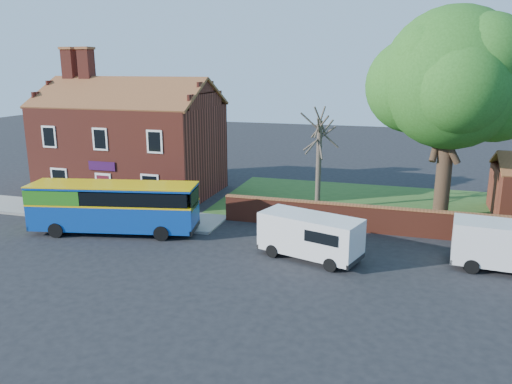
% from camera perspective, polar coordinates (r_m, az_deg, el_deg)
% --- Properties ---
extents(ground, '(120.00, 120.00, 0.00)m').
position_cam_1_polar(ground, '(26.00, -12.87, -7.11)').
color(ground, black).
rests_on(ground, ground).
extents(pavement, '(18.00, 3.50, 0.12)m').
position_cam_1_polar(pavement, '(34.20, -18.43, -2.20)').
color(pavement, gray).
rests_on(pavement, ground).
extents(kerb, '(18.00, 0.15, 0.14)m').
position_cam_1_polar(kerb, '(32.84, -20.16, -3.00)').
color(kerb, slate).
rests_on(kerb, ground).
extents(grass_strip, '(26.00, 12.00, 0.04)m').
position_cam_1_polar(grass_strip, '(35.20, 17.25, -1.72)').
color(grass_strip, '#426B28').
rests_on(grass_strip, ground).
extents(shop_building, '(12.30, 8.13, 10.50)m').
position_cam_1_polar(shop_building, '(38.20, -13.95, 4.94)').
color(shop_building, maroon).
rests_on(shop_building, ground).
extents(boundary_wall, '(22.00, 0.38, 1.60)m').
position_cam_1_polar(boundary_wall, '(29.22, 17.38, -3.33)').
color(boundary_wall, maroon).
rests_on(boundary_wall, ground).
extents(bus, '(9.68, 4.22, 2.87)m').
position_cam_1_polar(bus, '(29.50, -16.48, -1.44)').
color(bus, '#0D3C99').
rests_on(bus, ground).
extents(van_near, '(5.36, 3.41, 2.19)m').
position_cam_1_polar(van_near, '(24.78, 6.24, -4.88)').
color(van_near, silver).
rests_on(van_near, ground).
extents(van_far, '(5.33, 2.51, 2.27)m').
position_cam_1_polar(van_far, '(25.96, 27.25, -5.43)').
color(van_far, silver).
rests_on(van_far, ground).
extents(large_tree, '(10.42, 8.24, 12.71)m').
position_cam_1_polar(large_tree, '(32.09, 21.67, 11.50)').
color(large_tree, black).
rests_on(large_tree, ground).
extents(bare_tree, '(2.42, 2.89, 6.46)m').
position_cam_1_polar(bare_tree, '(32.80, 7.18, 3.60)').
color(bare_tree, '#4C4238').
rests_on(bare_tree, ground).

